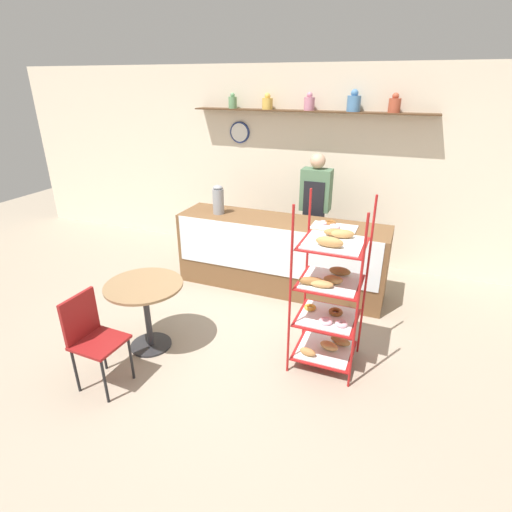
{
  "coord_description": "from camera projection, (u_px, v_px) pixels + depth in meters",
  "views": [
    {
      "loc": [
        1.43,
        -3.14,
        2.49
      ],
      "look_at": [
        0.0,
        0.45,
        0.79
      ],
      "focal_mm": 28.0,
      "sensor_mm": 36.0,
      "label": 1
    }
  ],
  "objects": [
    {
      "name": "ground_plane",
      "position": [
        240.0,
        341.0,
        4.15
      ],
      "size": [
        14.0,
        14.0,
        0.0
      ],
      "primitive_type": "plane",
      "color": "gray"
    },
    {
      "name": "back_wall",
      "position": [
        308.0,
        166.0,
        5.67
      ],
      "size": [
        10.0,
        0.3,
        2.7
      ],
      "color": "beige",
      "rests_on": "ground_plane"
    },
    {
      "name": "display_counter",
      "position": [
        280.0,
        255.0,
        5.05
      ],
      "size": [
        2.61,
        0.63,
        0.92
      ],
      "color": "brown",
      "rests_on": "ground_plane"
    },
    {
      "name": "pastry_rack",
      "position": [
        329.0,
        295.0,
        3.56
      ],
      "size": [
        0.59,
        0.56,
        1.61
      ],
      "color": "#A51919",
      "rests_on": "ground_plane"
    },
    {
      "name": "person_worker",
      "position": [
        315.0,
        211.0,
        5.25
      ],
      "size": [
        0.38,
        0.23,
        1.66
      ],
      "color": "#282833",
      "rests_on": "ground_plane"
    },
    {
      "name": "cafe_table",
      "position": [
        145.0,
        300.0,
        3.87
      ],
      "size": [
        0.75,
        0.75,
        0.71
      ],
      "color": "#262628",
      "rests_on": "ground_plane"
    },
    {
      "name": "cafe_chair",
      "position": [
        91.0,
        333.0,
        3.38
      ],
      "size": [
        0.39,
        0.39,
        0.86
      ],
      "rotation": [
        0.0,
        0.0,
        7.81
      ],
      "color": "black",
      "rests_on": "ground_plane"
    },
    {
      "name": "coffee_carafe",
      "position": [
        218.0,
        200.0,
        5.03
      ],
      "size": [
        0.14,
        0.14,
        0.37
      ],
      "color": "gray",
      "rests_on": "display_counter"
    },
    {
      "name": "donut_tray_counter",
      "position": [
        332.0,
        226.0,
        4.63
      ],
      "size": [
        0.52,
        0.29,
        0.05
      ],
      "color": "silver",
      "rests_on": "display_counter"
    }
  ]
}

